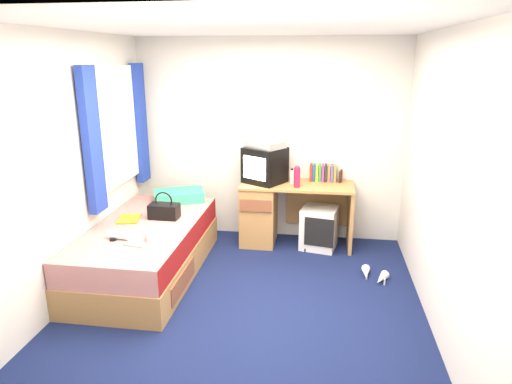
# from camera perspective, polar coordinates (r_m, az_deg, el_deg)

# --- Properties ---
(ground) EXTENTS (3.40, 3.40, 0.00)m
(ground) POSITION_cam_1_polar(r_m,az_deg,el_deg) (4.34, -1.27, -13.46)
(ground) COLOR #0C1438
(ground) RESTS_ON ground
(room_shell) EXTENTS (3.40, 3.40, 3.40)m
(room_shell) POSITION_cam_1_polar(r_m,az_deg,el_deg) (3.83, -1.41, 5.71)
(room_shell) COLOR white
(room_shell) RESTS_ON ground
(bed) EXTENTS (1.01, 2.00, 0.54)m
(bed) POSITION_cam_1_polar(r_m,az_deg,el_deg) (4.86, -13.44, -7.00)
(bed) COLOR #B18149
(bed) RESTS_ON ground
(pillow) EXTENTS (0.66, 0.54, 0.12)m
(pillow) POSITION_cam_1_polar(r_m,az_deg,el_deg) (5.43, -9.61, -0.48)
(pillow) COLOR #1C96B6
(pillow) RESTS_ON bed
(desk) EXTENTS (1.30, 0.55, 0.75)m
(desk) POSITION_cam_1_polar(r_m,az_deg,el_deg) (5.46, 2.21, -2.30)
(desk) COLOR #B18149
(desk) RESTS_ON ground
(storage_cube) EXTENTS (0.46, 0.46, 0.49)m
(storage_cube) POSITION_cam_1_polar(r_m,az_deg,el_deg) (5.42, 7.90, -4.43)
(storage_cube) COLOR silver
(storage_cube) RESTS_ON ground
(crt_tv) EXTENTS (0.55, 0.54, 0.42)m
(crt_tv) POSITION_cam_1_polar(r_m,az_deg,el_deg) (5.32, 1.09, 3.39)
(crt_tv) COLOR black
(crt_tv) RESTS_ON desk
(vcr) EXTENTS (0.50, 0.48, 0.08)m
(vcr) POSITION_cam_1_polar(r_m,az_deg,el_deg) (5.27, 1.14, 6.01)
(vcr) COLOR silver
(vcr) RESTS_ON crt_tv
(book_row) EXTENTS (0.31, 0.13, 0.20)m
(book_row) POSITION_cam_1_polar(r_m,az_deg,el_deg) (5.47, 8.35, 2.40)
(book_row) COLOR maroon
(book_row) RESTS_ON desk
(picture_frame) EXTENTS (0.05, 0.12, 0.14)m
(picture_frame) POSITION_cam_1_polar(r_m,az_deg,el_deg) (5.46, 10.54, 1.95)
(picture_frame) COLOR black
(picture_frame) RESTS_ON desk
(pink_water_bottle) EXTENTS (0.08, 0.08, 0.22)m
(pink_water_bottle) POSITION_cam_1_polar(r_m,az_deg,el_deg) (5.16, 5.15, 1.79)
(pink_water_bottle) COLOR #C11B3F
(pink_water_bottle) RESTS_ON desk
(aerosol_can) EXTENTS (0.05, 0.05, 0.16)m
(aerosol_can) POSITION_cam_1_polar(r_m,az_deg,el_deg) (5.31, 4.51, 1.89)
(aerosol_can) COLOR silver
(aerosol_can) RESTS_ON desk
(handbag) EXTENTS (0.31, 0.18, 0.29)m
(handbag) POSITION_cam_1_polar(r_m,az_deg,el_deg) (4.87, -11.41, -2.28)
(handbag) COLOR black
(handbag) RESTS_ON bed
(towel) EXTENTS (0.31, 0.27, 0.09)m
(towel) POSITION_cam_1_polar(r_m,az_deg,el_deg) (4.37, -11.40, -5.04)
(towel) COLOR silver
(towel) RESTS_ON bed
(magazine) EXTENTS (0.27, 0.32, 0.01)m
(magazine) POSITION_cam_1_polar(r_m,az_deg,el_deg) (4.94, -15.60, -3.25)
(magazine) COLOR #E6F21A
(magazine) RESTS_ON bed
(water_bottle) EXTENTS (0.20, 0.08, 0.07)m
(water_bottle) POSITION_cam_1_polar(r_m,az_deg,el_deg) (4.45, -16.80, -5.23)
(water_bottle) COLOR silver
(water_bottle) RESTS_ON bed
(colour_swatch_fan) EXTENTS (0.23, 0.10, 0.01)m
(colour_swatch_fan) POSITION_cam_1_polar(r_m,az_deg,el_deg) (4.27, -14.96, -6.44)
(colour_swatch_fan) COLOR gold
(colour_swatch_fan) RESTS_ON bed
(remote_control) EXTENTS (0.08, 0.17, 0.02)m
(remote_control) POSITION_cam_1_polar(r_m,az_deg,el_deg) (4.48, -17.23, -5.43)
(remote_control) COLOR black
(remote_control) RESTS_ON bed
(window_assembly) EXTENTS (0.11, 1.42, 1.40)m
(window_assembly) POSITION_cam_1_polar(r_m,az_deg,el_deg) (5.15, -16.97, 7.45)
(window_assembly) COLOR silver
(window_assembly) RESTS_ON room_shell
(white_heels) EXTENTS (0.28, 0.33, 0.09)m
(white_heels) POSITION_cam_1_polar(r_m,az_deg,el_deg) (4.85, 14.48, -10.11)
(white_heels) COLOR white
(white_heels) RESTS_ON ground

